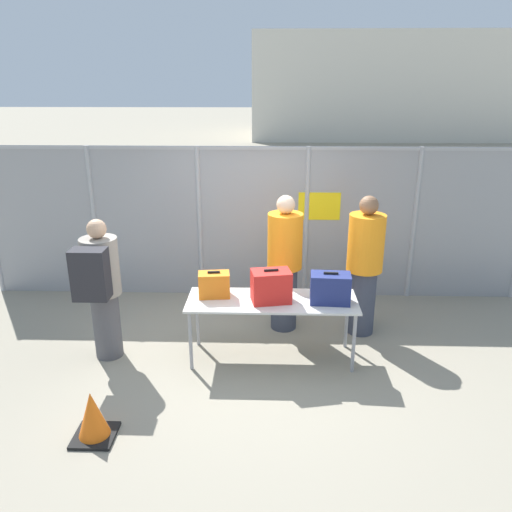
{
  "coord_description": "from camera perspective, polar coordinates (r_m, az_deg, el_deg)",
  "views": [
    {
      "loc": [
        0.26,
        -5.14,
        3.06
      ],
      "look_at": [
        0.09,
        0.6,
        1.05
      ],
      "focal_mm": 35.0,
      "sensor_mm": 36.0,
      "label": 1
    }
  ],
  "objects": [
    {
      "name": "security_worker_near",
      "position": [
        6.3,
        3.29,
        -0.68
      ],
      "size": [
        0.44,
        0.44,
        1.77
      ],
      "rotation": [
        0.0,
        0.0,
        2.91
      ],
      "color": "#383D4C",
      "rests_on": "ground_plane"
    },
    {
      "name": "utility_trailer",
      "position": [
        8.68,
        6.44,
        1.22
      ],
      "size": [
        3.66,
        1.9,
        0.66
      ],
      "color": "white",
      "rests_on": "ground_plane"
    },
    {
      "name": "ground_plane",
      "position": [
        5.99,
        -1.02,
        -11.45
      ],
      "size": [
        120.0,
        120.0,
        0.0
      ],
      "primitive_type": "plane",
      "color": "gray"
    },
    {
      "name": "suitcase_navy",
      "position": [
        5.58,
        8.48,
        -3.67
      ],
      "size": [
        0.45,
        0.28,
        0.36
      ],
      "color": "navy",
      "rests_on": "inspection_table"
    },
    {
      "name": "traveler_hooded",
      "position": [
        5.83,
        -17.33,
        -3.26
      ],
      "size": [
        0.41,
        0.64,
        1.66
      ],
      "rotation": [
        0.0,
        0.0,
        -0.11
      ],
      "color": "#4C4C51",
      "rests_on": "ground_plane"
    },
    {
      "name": "traffic_cone",
      "position": [
        4.93,
        -18.16,
        -17.09
      ],
      "size": [
        0.38,
        0.38,
        0.47
      ],
      "color": "black",
      "rests_on": "ground_plane"
    },
    {
      "name": "fence_section",
      "position": [
        7.26,
        -0.32,
        4.11
      ],
      "size": [
        7.83,
        0.07,
        2.22
      ],
      "color": "#9EA0A5",
      "rests_on": "ground_plane"
    },
    {
      "name": "distant_hangar",
      "position": [
        31.61,
        13.03,
        18.32
      ],
      "size": [
        13.71,
        8.17,
        5.54
      ],
      "color": "beige",
      "rests_on": "ground_plane"
    },
    {
      "name": "suitcase_orange",
      "position": [
        5.7,
        -4.81,
        -3.28
      ],
      "size": [
        0.37,
        0.25,
        0.31
      ],
      "color": "orange",
      "rests_on": "inspection_table"
    },
    {
      "name": "inspection_table",
      "position": [
        5.67,
        1.85,
        -5.55
      ],
      "size": [
        1.92,
        0.67,
        0.74
      ],
      "color": "silver",
      "rests_on": "ground_plane"
    },
    {
      "name": "suitcase_red",
      "position": [
        5.54,
        1.73,
        -3.47
      ],
      "size": [
        0.47,
        0.36,
        0.38
      ],
      "color": "red",
      "rests_on": "inspection_table"
    },
    {
      "name": "security_worker_far",
      "position": [
        6.31,
        12.29,
        -0.95
      ],
      "size": [
        0.44,
        0.44,
        1.79
      ],
      "rotation": [
        0.0,
        0.0,
        3.5
      ],
      "color": "#383D4C",
      "rests_on": "ground_plane"
    }
  ]
}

